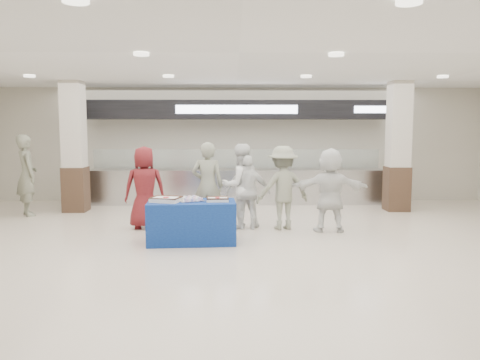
{
  "coord_description": "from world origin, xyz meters",
  "views": [
    {
      "loc": [
        -0.09,
        -7.35,
        2.02
      ],
      "look_at": [
        0.04,
        1.6,
        1.05
      ],
      "focal_mm": 35.0,
      "sensor_mm": 36.0,
      "label": 1
    }
  ],
  "objects_px": {
    "sheet_cake_left": "(166,199)",
    "cupcake_tray": "(191,199)",
    "sheet_cake_right": "(218,199)",
    "chef_tall": "(240,186)",
    "soldier_a": "(208,186)",
    "chef_short": "(248,192)",
    "soldier_b": "(283,188)",
    "soldier_bg": "(27,175)",
    "display_table": "(192,222)",
    "civilian_white": "(330,190)",
    "civilian_maroon": "(145,188)"
  },
  "relations": [
    {
      "from": "chef_tall",
      "to": "soldier_a",
      "type": "bearing_deg",
      "value": -10.18
    },
    {
      "from": "sheet_cake_right",
      "to": "cupcake_tray",
      "type": "xyz_separation_m",
      "value": [
        -0.48,
        0.04,
        -0.01
      ]
    },
    {
      "from": "display_table",
      "to": "soldier_b",
      "type": "distance_m",
      "value": 2.14
    },
    {
      "from": "sheet_cake_right",
      "to": "soldier_b",
      "type": "bearing_deg",
      "value": 41.68
    },
    {
      "from": "soldier_a",
      "to": "soldier_b",
      "type": "distance_m",
      "value": 1.53
    },
    {
      "from": "sheet_cake_left",
      "to": "soldier_a",
      "type": "height_order",
      "value": "soldier_a"
    },
    {
      "from": "cupcake_tray",
      "to": "chef_tall",
      "type": "relative_size",
      "value": 0.31
    },
    {
      "from": "sheet_cake_right",
      "to": "cupcake_tray",
      "type": "height_order",
      "value": "sheet_cake_right"
    },
    {
      "from": "soldier_a",
      "to": "display_table",
      "type": "bearing_deg",
      "value": 84.69
    },
    {
      "from": "chef_short",
      "to": "soldier_bg",
      "type": "relative_size",
      "value": 0.79
    },
    {
      "from": "display_table",
      "to": "chef_short",
      "type": "height_order",
      "value": "chef_short"
    },
    {
      "from": "cupcake_tray",
      "to": "civilian_white",
      "type": "distance_m",
      "value": 2.8
    },
    {
      "from": "sheet_cake_left",
      "to": "cupcake_tray",
      "type": "bearing_deg",
      "value": 13.24
    },
    {
      "from": "cupcake_tray",
      "to": "soldier_a",
      "type": "relative_size",
      "value": 0.3
    },
    {
      "from": "cupcake_tray",
      "to": "chef_short",
      "type": "xyz_separation_m",
      "value": [
        1.07,
        1.12,
        -0.03
      ]
    },
    {
      "from": "civilian_maroon",
      "to": "chef_short",
      "type": "height_order",
      "value": "civilian_maroon"
    },
    {
      "from": "soldier_a",
      "to": "chef_short",
      "type": "distance_m",
      "value": 0.84
    },
    {
      "from": "civilian_maroon",
      "to": "display_table",
      "type": "bearing_deg",
      "value": 119.34
    },
    {
      "from": "sheet_cake_right",
      "to": "soldier_b",
      "type": "distance_m",
      "value": 1.72
    },
    {
      "from": "sheet_cake_left",
      "to": "civilian_white",
      "type": "distance_m",
      "value": 3.24
    },
    {
      "from": "display_table",
      "to": "civilian_maroon",
      "type": "xyz_separation_m",
      "value": [
        -1.07,
        1.26,
        0.47
      ]
    },
    {
      "from": "sheet_cake_right",
      "to": "soldier_bg",
      "type": "distance_m",
      "value": 5.34
    },
    {
      "from": "sheet_cake_left",
      "to": "soldier_a",
      "type": "xyz_separation_m",
      "value": [
        0.67,
        1.23,
        0.09
      ]
    },
    {
      "from": "display_table",
      "to": "civilian_white",
      "type": "distance_m",
      "value": 2.83
    },
    {
      "from": "chef_tall",
      "to": "display_table",
      "type": "bearing_deg",
      "value": 33.32
    },
    {
      "from": "civilian_white",
      "to": "chef_short",
      "type": "bearing_deg",
      "value": -7.24
    },
    {
      "from": "sheet_cake_right",
      "to": "chef_tall",
      "type": "distance_m",
      "value": 1.4
    },
    {
      "from": "cupcake_tray",
      "to": "civilian_maroon",
      "type": "relative_size",
      "value": 0.32
    },
    {
      "from": "cupcake_tray",
      "to": "civilian_white",
      "type": "height_order",
      "value": "civilian_white"
    },
    {
      "from": "civilian_maroon",
      "to": "soldier_b",
      "type": "bearing_deg",
      "value": 166.75
    },
    {
      "from": "display_table",
      "to": "sheet_cake_left",
      "type": "distance_m",
      "value": 0.62
    },
    {
      "from": "sheet_cake_right",
      "to": "display_table",
      "type": "bearing_deg",
      "value": -179.65
    },
    {
      "from": "sheet_cake_left",
      "to": "soldier_b",
      "type": "bearing_deg",
      "value": 28.69
    },
    {
      "from": "soldier_b",
      "to": "display_table",
      "type": "bearing_deg",
      "value": 18.87
    },
    {
      "from": "soldier_a",
      "to": "cupcake_tray",
      "type": "bearing_deg",
      "value": 83.33
    },
    {
      "from": "sheet_cake_right",
      "to": "chef_short",
      "type": "bearing_deg",
      "value": 63.43
    },
    {
      "from": "civilian_maroon",
      "to": "soldier_a",
      "type": "xyz_separation_m",
      "value": [
        1.29,
        -0.08,
        0.04
      ]
    },
    {
      "from": "chef_tall",
      "to": "sheet_cake_left",
      "type": "bearing_deg",
      "value": 23.08
    },
    {
      "from": "sheet_cake_left",
      "to": "chef_tall",
      "type": "bearing_deg",
      "value": 46.12
    },
    {
      "from": "cupcake_tray",
      "to": "soldier_b",
      "type": "distance_m",
      "value": 2.08
    },
    {
      "from": "sheet_cake_right",
      "to": "chef_tall",
      "type": "xyz_separation_m",
      "value": [
        0.42,
        1.33,
        0.07
      ]
    },
    {
      "from": "display_table",
      "to": "chef_short",
      "type": "distance_m",
      "value": 1.61
    },
    {
      "from": "soldier_b",
      "to": "soldier_bg",
      "type": "xyz_separation_m",
      "value": [
        -5.86,
        1.61,
        0.11
      ]
    },
    {
      "from": "display_table",
      "to": "chef_short",
      "type": "bearing_deg",
      "value": 44.65
    },
    {
      "from": "chef_tall",
      "to": "soldier_b",
      "type": "distance_m",
      "value": 0.88
    },
    {
      "from": "chef_tall",
      "to": "soldier_b",
      "type": "bearing_deg",
      "value": 144.9
    },
    {
      "from": "soldier_a",
      "to": "soldier_b",
      "type": "bearing_deg",
      "value": -175.95
    },
    {
      "from": "soldier_bg",
      "to": "sheet_cake_left",
      "type": "bearing_deg",
      "value": -164.27
    },
    {
      "from": "sheet_cake_right",
      "to": "civilian_white",
      "type": "height_order",
      "value": "civilian_white"
    },
    {
      "from": "civilian_white",
      "to": "soldier_a",
      "type": "bearing_deg",
      "value": -4.09
    }
  ]
}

